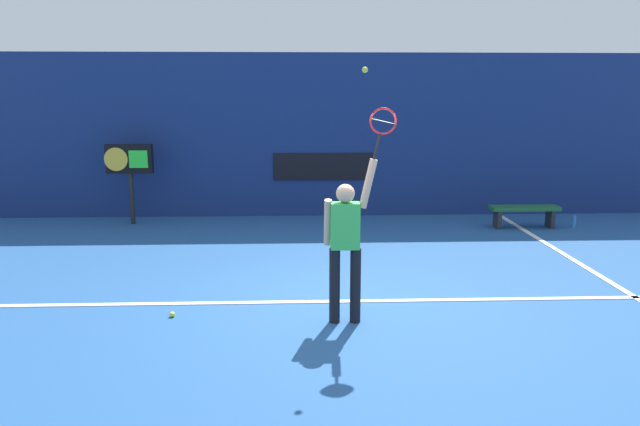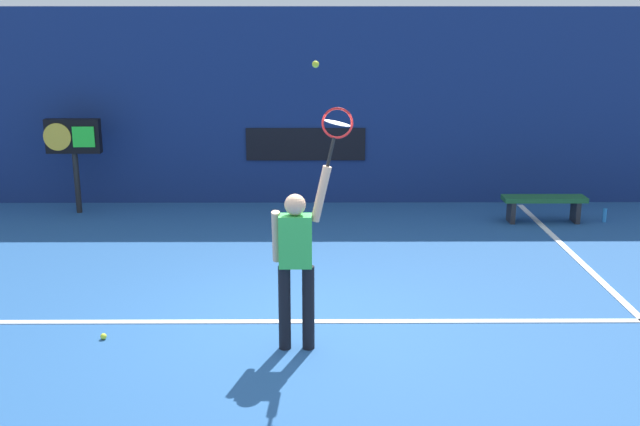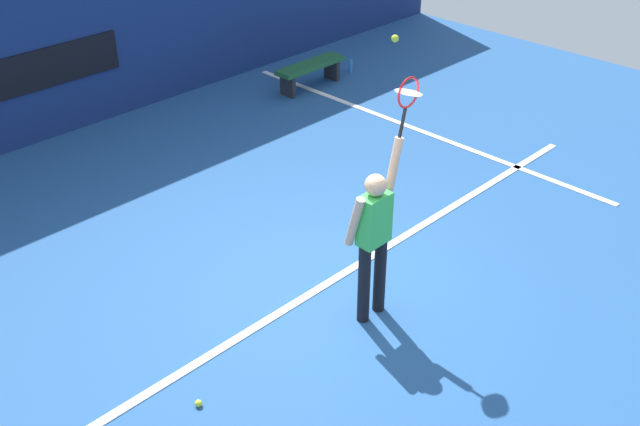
% 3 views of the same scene
% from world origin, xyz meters
% --- Properties ---
extents(ground_plane, '(18.00, 18.00, 0.00)m').
position_xyz_m(ground_plane, '(0.00, 0.00, 0.00)').
color(ground_plane, '#23518C').
extents(back_wall, '(18.00, 0.20, 3.57)m').
position_xyz_m(back_wall, '(0.00, 5.84, 1.79)').
color(back_wall, navy).
rests_on(back_wall, ground_plane).
extents(sponsor_banner_center, '(2.20, 0.03, 0.60)m').
position_xyz_m(sponsor_banner_center, '(0.00, 5.72, 1.11)').
color(sponsor_banner_center, black).
extents(court_baseline, '(10.00, 0.10, 0.01)m').
position_xyz_m(court_baseline, '(0.00, 0.04, 0.01)').
color(court_baseline, white).
rests_on(court_baseline, ground_plane).
extents(court_sideline, '(0.10, 7.00, 0.01)m').
position_xyz_m(court_sideline, '(3.99, 2.00, 0.01)').
color(court_sideline, white).
rests_on(court_sideline, ground_plane).
extents(tennis_player, '(0.62, 0.31, 1.99)m').
position_xyz_m(tennis_player, '(-0.02, -0.66, 1.01)').
color(tennis_player, black).
rests_on(tennis_player, ground_plane).
extents(tennis_racket, '(0.38, 0.27, 0.63)m').
position_xyz_m(tennis_racket, '(0.39, -0.66, 2.38)').
color(tennis_racket, black).
extents(tennis_ball, '(0.07, 0.07, 0.07)m').
position_xyz_m(tennis_ball, '(0.19, -0.64, 2.98)').
color(tennis_ball, '#CCE033').
extents(scoreboard_clock, '(0.96, 0.20, 1.68)m').
position_xyz_m(scoreboard_clock, '(-4.06, 5.03, 1.30)').
color(scoreboard_clock, black).
rests_on(scoreboard_clock, ground_plane).
extents(court_bench, '(1.40, 0.36, 0.45)m').
position_xyz_m(court_bench, '(4.07, 4.34, 0.34)').
color(court_bench, '#1E592D').
rests_on(court_bench, ground_plane).
extents(water_bottle, '(0.07, 0.07, 0.24)m').
position_xyz_m(water_bottle, '(5.12, 4.34, 0.12)').
color(water_bottle, '#338CD8').
rests_on(water_bottle, ground_plane).
extents(spare_ball, '(0.07, 0.07, 0.07)m').
position_xyz_m(spare_ball, '(-2.14, -0.43, 0.03)').
color(spare_ball, '#CCE033').
rests_on(spare_ball, ground_plane).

